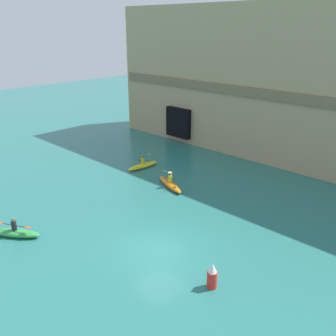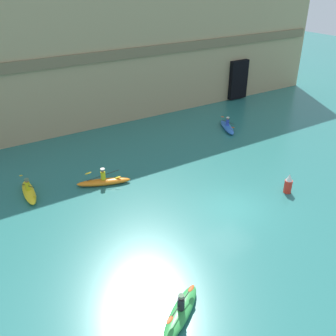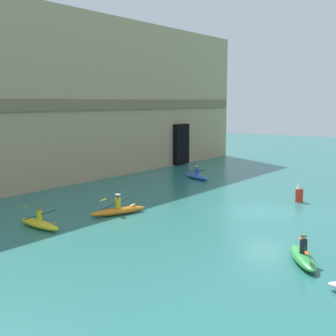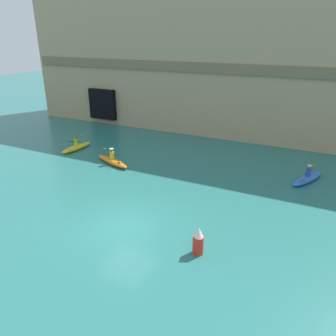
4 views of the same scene
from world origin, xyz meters
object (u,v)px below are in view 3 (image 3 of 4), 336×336
Objects in this scene: kayak_green at (303,257)px; kayak_yellow at (40,223)px; kayak_blue at (197,176)px; kayak_orange at (118,210)px; marker_buoy at (299,192)px.

kayak_yellow is at bearing -111.48° from kayak_green.
kayak_green is 0.95× the size of kayak_yellow.
kayak_blue is 1.11× the size of kayak_green.
kayak_blue is at bearing 33.84° from kayak_orange.
kayak_green is (-14.70, -14.49, 0.01)m from kayak_blue.
kayak_orange is 11.85m from marker_buoy.
marker_buoy is at bearing 167.16° from kayak_green.
marker_buoy is (-3.62, -10.16, 0.38)m from kayak_blue.
kayak_green is at bearing -158.62° from marker_buoy.
kayak_orange is (1.60, 11.44, 0.01)m from kayak_green.
kayak_orange reaches higher than kayak_green.
kayak_orange is (-13.10, -3.06, 0.02)m from kayak_blue.
kayak_orange reaches higher than kayak_yellow.
kayak_blue is 17.67m from kayak_yellow.
marker_buoy reaches higher than kayak_yellow.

